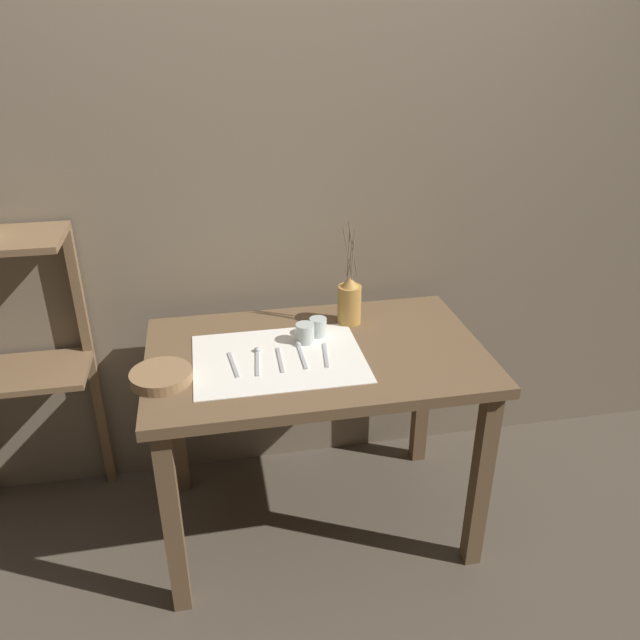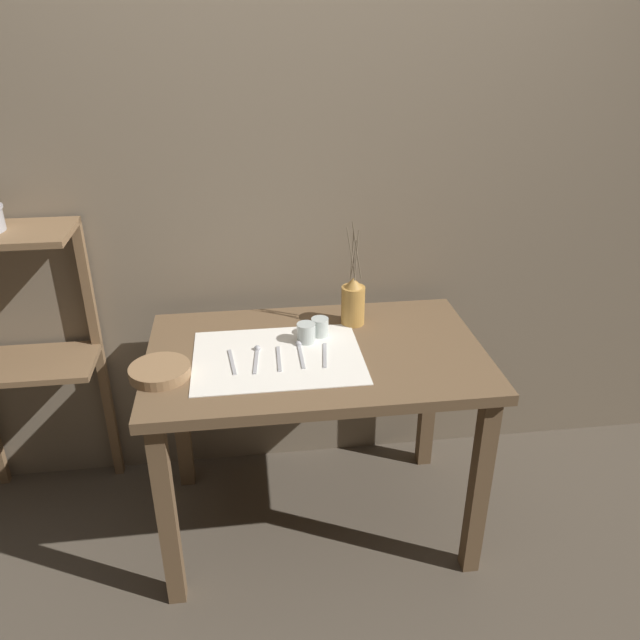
% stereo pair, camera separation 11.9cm
% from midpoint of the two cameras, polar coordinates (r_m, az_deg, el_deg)
% --- Properties ---
extents(ground_plane, '(12.00, 12.00, 0.00)m').
position_cam_midpoint_polar(ground_plane, '(2.70, -1.64, -17.79)').
color(ground_plane, brown).
extents(stone_wall_back, '(7.00, 0.06, 2.40)m').
position_cam_midpoint_polar(stone_wall_back, '(2.51, -3.84, 10.60)').
color(stone_wall_back, '#7A6B56').
rests_on(stone_wall_back, ground_plane).
extents(wooden_table, '(1.20, 0.74, 0.80)m').
position_cam_midpoint_polar(wooden_table, '(2.27, -1.86, -5.33)').
color(wooden_table, brown).
rests_on(wooden_table, ground_plane).
extents(wooden_shelf_unit, '(0.53, 0.30, 1.19)m').
position_cam_midpoint_polar(wooden_shelf_unit, '(2.60, -27.82, -0.81)').
color(wooden_shelf_unit, brown).
rests_on(wooden_shelf_unit, ground_plane).
extents(linen_cloth, '(0.59, 0.44, 0.00)m').
position_cam_midpoint_polar(linen_cloth, '(2.17, -5.37, -3.53)').
color(linen_cloth, white).
rests_on(linen_cloth, wooden_table).
extents(pitcher_with_flowers, '(0.09, 0.09, 0.41)m').
position_cam_midpoint_polar(pitcher_with_flowers, '(2.38, 1.28, 1.70)').
color(pitcher_with_flowers, '#B7843D').
rests_on(pitcher_with_flowers, wooden_table).
extents(wooden_bowl, '(0.20, 0.20, 0.04)m').
position_cam_midpoint_polar(wooden_bowl, '(2.11, -15.90, -5.00)').
color(wooden_bowl, '#8E6B47').
rests_on(wooden_bowl, wooden_table).
extents(glass_tumbler_near, '(0.07, 0.07, 0.07)m').
position_cam_midpoint_polar(glass_tumbler_near, '(2.25, -2.89, -1.23)').
color(glass_tumbler_near, '#B7C1BC').
rests_on(glass_tumbler_near, wooden_table).
extents(glass_tumbler_far, '(0.06, 0.06, 0.07)m').
position_cam_midpoint_polar(glass_tumbler_far, '(2.30, -1.66, -0.65)').
color(glass_tumbler_far, '#B7C1BC').
rests_on(glass_tumbler_far, wooden_table).
extents(fork_inner, '(0.03, 0.17, 0.00)m').
position_cam_midpoint_polar(fork_inner, '(2.15, -9.52, -4.06)').
color(fork_inner, '#A8A8AD').
rests_on(fork_inner, wooden_table).
extents(spoon_inner, '(0.03, 0.18, 0.02)m').
position_cam_midpoint_polar(spoon_inner, '(2.19, -7.31, -3.21)').
color(spoon_inner, '#A8A8AD').
rests_on(spoon_inner, wooden_table).
extents(fork_outer, '(0.02, 0.17, 0.00)m').
position_cam_midpoint_polar(fork_outer, '(2.16, -5.25, -3.67)').
color(fork_outer, '#A8A8AD').
rests_on(fork_outer, wooden_table).
extents(spoon_outer, '(0.02, 0.18, 0.02)m').
position_cam_midpoint_polar(spoon_outer, '(2.22, -3.42, -2.67)').
color(spoon_outer, '#A8A8AD').
rests_on(spoon_outer, wooden_table).
extents(knife_center, '(0.03, 0.17, 0.00)m').
position_cam_midpoint_polar(knife_center, '(2.18, -1.04, -3.24)').
color(knife_center, '#A8A8AD').
rests_on(knife_center, wooden_table).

